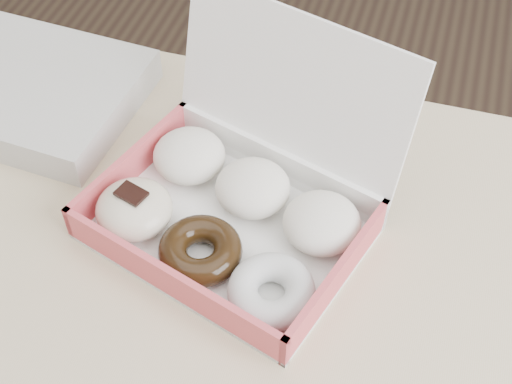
# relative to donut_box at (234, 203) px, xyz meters

# --- Properties ---
(donut_box) EXTENTS (0.33, 0.31, 0.19)m
(donut_box) POSITION_rel_donut_box_xyz_m (0.00, 0.00, 0.00)
(donut_box) COLOR white
(donut_box) RESTS_ON table
(newspapers) EXTENTS (0.27, 0.23, 0.04)m
(newspapers) POSITION_rel_donut_box_xyz_m (-0.30, 0.11, -0.01)
(newspapers) COLOR beige
(newspapers) RESTS_ON table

